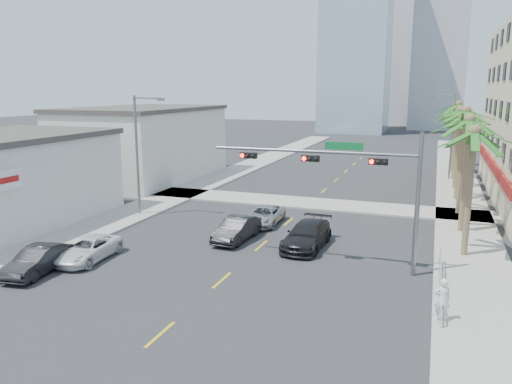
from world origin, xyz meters
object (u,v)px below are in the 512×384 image
(pedestrian, at_px, (442,299))
(traffic_signal_mast, at_px, (354,175))
(car_lane_right, at_px, (307,235))
(car_lane_center, at_px, (265,215))
(car_parked_far, at_px, (87,249))
(car_parked_mid, at_px, (38,260))
(car_lane_left, at_px, (237,229))

(pedestrian, bearing_deg, traffic_signal_mast, -63.49)
(car_lane_right, bearing_deg, car_lane_center, 136.93)
(traffic_signal_mast, distance_m, car_lane_right, 5.94)
(traffic_signal_mast, distance_m, car_lane_center, 10.92)
(traffic_signal_mast, relative_size, car_lane_right, 2.10)
(car_lane_right, distance_m, pedestrian, 10.99)
(car_lane_center, bearing_deg, car_parked_far, -124.40)
(car_parked_mid, height_order, car_lane_right, car_lane_right)
(traffic_signal_mast, relative_size, pedestrian, 6.22)
(traffic_signal_mast, distance_m, car_lane_left, 9.13)
(car_lane_left, distance_m, pedestrian, 14.44)
(car_lane_center, bearing_deg, traffic_signal_mast, -45.09)
(car_lane_left, height_order, car_lane_right, car_lane_right)
(car_parked_far, bearing_deg, pedestrian, -7.30)
(car_parked_far, distance_m, car_lane_left, 9.04)
(traffic_signal_mast, xyz_separation_m, car_parked_mid, (-15.18, -6.29, -4.36))
(car_parked_mid, distance_m, car_lane_left, 11.67)
(car_parked_far, distance_m, car_lane_center, 12.64)
(car_lane_center, height_order, car_lane_right, car_lane_right)
(car_lane_left, xyz_separation_m, car_lane_center, (0.39, 4.30, -0.11))
(car_parked_mid, distance_m, car_lane_center, 15.40)
(car_parked_far, bearing_deg, traffic_signal_mast, 11.92)
(car_parked_far, bearing_deg, car_lane_center, 54.20)
(car_lane_left, bearing_deg, traffic_signal_mast, -15.29)
(pedestrian, bearing_deg, car_lane_right, -60.81)
(traffic_signal_mast, xyz_separation_m, pedestrian, (4.56, -5.17, -4.02))
(car_lane_left, relative_size, pedestrian, 2.51)
(car_lane_right, bearing_deg, car_lane_left, -176.19)
(car_parked_mid, bearing_deg, car_lane_right, 29.50)
(car_lane_left, xyz_separation_m, car_lane_right, (4.53, 0.13, 0.03))
(car_parked_mid, relative_size, car_lane_center, 0.94)
(car_parked_far, distance_m, car_lane_right, 12.75)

